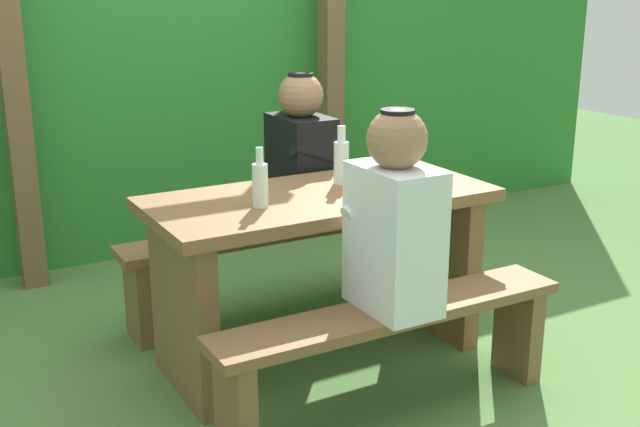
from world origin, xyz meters
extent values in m
plane|color=#51793E|center=(0.00, 0.00, 0.00)|extent=(12.00, 12.00, 0.00)
cube|color=#2D7D2E|center=(0.00, 2.08, 0.97)|extent=(6.40, 0.88, 1.95)
cube|color=brown|center=(-0.90, 1.47, 1.10)|extent=(0.12, 0.12, 2.21)
cube|color=brown|center=(0.90, 1.47, 1.10)|extent=(0.12, 0.12, 2.21)
cube|color=brown|center=(0.00, 0.00, 0.70)|extent=(1.40, 0.64, 0.05)
cube|color=brown|center=(-0.60, 0.00, 0.34)|extent=(0.08, 0.54, 0.68)
cube|color=brown|center=(0.60, 0.00, 0.34)|extent=(0.08, 0.54, 0.68)
cube|color=brown|center=(0.00, -0.53, 0.41)|extent=(1.40, 0.24, 0.04)
cube|color=brown|center=(-0.62, -0.53, 0.19)|extent=(0.07, 0.22, 0.39)
cube|color=brown|center=(0.62, -0.53, 0.19)|extent=(0.07, 0.22, 0.39)
cube|color=brown|center=(0.00, 0.53, 0.41)|extent=(1.40, 0.24, 0.04)
cube|color=brown|center=(-0.62, 0.53, 0.19)|extent=(0.07, 0.22, 0.39)
cube|color=brown|center=(0.62, 0.53, 0.19)|extent=(0.07, 0.22, 0.39)
cube|color=silver|center=(0.00, -0.53, 0.69)|extent=(0.22, 0.34, 0.52)
sphere|color=#936B4C|center=(0.00, -0.53, 1.04)|extent=(0.21, 0.21, 0.21)
cylinder|color=black|center=(0.00, -0.53, 1.13)|extent=(0.12, 0.12, 0.02)
cylinder|color=silver|center=(0.00, -0.39, 0.79)|extent=(0.25, 0.07, 0.15)
cube|color=black|center=(0.20, 0.53, 0.69)|extent=(0.22, 0.34, 0.52)
sphere|color=#936B4C|center=(0.20, 0.53, 1.04)|extent=(0.21, 0.21, 0.21)
cylinder|color=black|center=(0.20, 0.53, 1.13)|extent=(0.12, 0.12, 0.02)
cylinder|color=black|center=(0.20, 0.39, 0.79)|extent=(0.25, 0.07, 0.15)
cylinder|color=silver|center=(0.28, 0.10, 0.77)|extent=(0.07, 0.07, 0.08)
cylinder|color=silver|center=(0.15, 0.09, 0.82)|extent=(0.06, 0.06, 0.18)
cylinder|color=silver|center=(0.15, 0.09, 0.94)|extent=(0.03, 0.03, 0.07)
cylinder|color=silver|center=(-0.30, -0.06, 0.81)|extent=(0.06, 0.06, 0.17)
cylinder|color=silver|center=(-0.30, -0.06, 0.93)|extent=(0.03, 0.03, 0.06)
camera|label=1|loc=(-1.53, -2.71, 1.57)|focal=44.90mm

